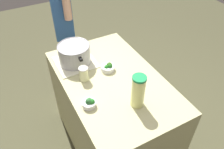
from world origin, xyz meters
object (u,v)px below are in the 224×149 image
Objects in this scene: cooking_pot at (74,53)px; mason_jar at (84,74)px; broccoli_bowl_front at (89,103)px; broccoli_bowl_center at (108,67)px; lemonade_pitcher at (138,91)px; person_cook at (65,30)px.

mason_jar is (-0.25, 0.02, -0.04)m from cooking_pot.
mason_jar is 0.30m from broccoli_bowl_front.
broccoli_bowl_center is at bearing -85.94° from mason_jar.
broccoli_bowl_front is at bearing 134.12° from broccoli_bowl_center.
lemonade_pitcher is 0.37m from broccoli_bowl_front.
broccoli_bowl_front is 0.86× the size of broccoli_bowl_center.
cooking_pot is at bearing 169.52° from person_cook.
person_cook is at bearing -10.48° from cooking_pot.
cooking_pot is 2.90× the size of mason_jar.
person_cook is (0.90, -0.14, -0.09)m from mason_jar.
cooking_pot is at bearing 17.61° from lemonade_pitcher.
person_cook is at bearing 6.02° from broccoli_bowl_center.
broccoli_bowl_center is (0.02, -0.23, -0.03)m from mason_jar.
broccoli_bowl_center is (0.30, -0.31, -0.00)m from broccoli_bowl_front.
lemonade_pitcher is 0.16× the size of person_cook.
cooking_pot is 3.41× the size of broccoli_bowl_front.
broccoli_bowl_front is 0.06× the size of person_cook.
mason_jar is 0.24m from broccoli_bowl_center.
cooking_pot is at bearing -4.42° from mason_jar.
broccoli_bowl_center is 0.07× the size of person_cook.
cooking_pot is at bearing -10.34° from broccoli_bowl_front.
cooking_pot is 0.55m from broccoli_bowl_front.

